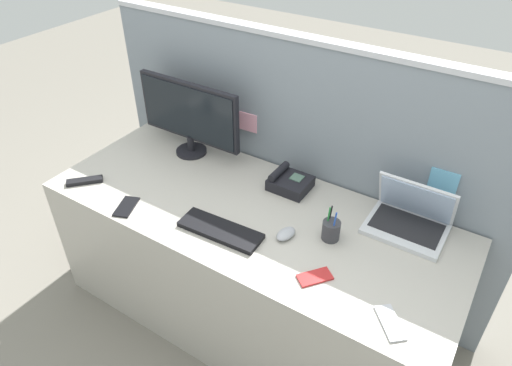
{
  "coord_description": "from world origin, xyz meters",
  "views": [
    {
      "loc": [
        0.89,
        -1.35,
        2.04
      ],
      "look_at": [
        0.0,
        0.05,
        0.84
      ],
      "focal_mm": 32.41,
      "sensor_mm": 36.0,
      "label": 1
    }
  ],
  "objects": [
    {
      "name": "computer_mouse_right_hand",
      "position": [
        0.22,
        -0.07,
        0.73
      ],
      "size": [
        0.08,
        0.11,
        0.03
      ],
      "primitive_type": "ellipsoid",
      "rotation": [
        0.0,
        0.0,
        -0.17
      ],
      "color": "#9EA0A8",
      "rests_on": "desk"
    },
    {
      "name": "laptop",
      "position": [
        0.63,
        0.27,
        0.77
      ],
      "size": [
        0.33,
        0.25,
        0.22
      ],
      "color": "silver",
      "rests_on": "desk"
    },
    {
      "name": "desk_phone",
      "position": [
        0.06,
        0.24,
        0.75
      ],
      "size": [
        0.18,
        0.16,
        0.09
      ],
      "color": "black",
      "rests_on": "desk"
    },
    {
      "name": "tv_remote",
      "position": [
        -0.8,
        -0.26,
        0.73
      ],
      "size": [
        0.15,
        0.15,
        0.02
      ],
      "primitive_type": "cube",
      "rotation": [
        0.0,
        0.0,
        -0.75
      ],
      "color": "black",
      "rests_on": "desk"
    },
    {
      "name": "desktop_monitor",
      "position": [
        -0.53,
        0.25,
        0.94
      ],
      "size": [
        0.6,
        0.16,
        0.4
      ],
      "color": "black",
      "rests_on": "desk"
    },
    {
      "name": "keyboard_main",
      "position": [
        -0.03,
        -0.19,
        0.73
      ],
      "size": [
        0.37,
        0.14,
        0.02
      ],
      "primitive_type": "cube",
      "rotation": [
        0.0,
        0.0,
        0.06
      ],
      "color": "black",
      "rests_on": "desk"
    },
    {
      "name": "cubicle_divider",
      "position": [
        -0.0,
        0.42,
        0.7
      ],
      "size": [
        2.16,
        0.08,
        1.39
      ],
      "color": "gray",
      "rests_on": "ground_plane"
    },
    {
      "name": "ground_plane",
      "position": [
        0.0,
        0.0,
        0.0
      ],
      "size": [
        10.0,
        10.0,
        0.0
      ],
      "primitive_type": "plane",
      "color": "slate"
    },
    {
      "name": "cell_phone_red_case",
      "position": [
        0.43,
        -0.21,
        0.72
      ],
      "size": [
        0.13,
        0.14,
        0.01
      ],
      "primitive_type": "cube",
      "rotation": [
        0.0,
        0.0,
        -0.67
      ],
      "color": "#B22323",
      "rests_on": "desk"
    },
    {
      "name": "pen_cup",
      "position": [
        0.38,
        0.03,
        0.76
      ],
      "size": [
        0.08,
        0.08,
        0.16
      ],
      "color": "#333338",
      "rests_on": "desk"
    },
    {
      "name": "cell_phone_silver_slab",
      "position": [
        0.74,
        -0.26,
        0.72
      ],
      "size": [
        0.15,
        0.15,
        0.01
      ],
      "primitive_type": "cube",
      "rotation": [
        0.0,
        0.0,
        0.73
      ],
      "color": "#B7BAC1",
      "rests_on": "desk"
    },
    {
      "name": "desk",
      "position": [
        0.0,
        0.0,
        0.36
      ],
      "size": [
        1.92,
        0.76,
        0.72
      ],
      "primitive_type": "cube",
      "color": "#ADA89E",
      "rests_on": "ground_plane"
    },
    {
      "name": "cell_phone_black_slab",
      "position": [
        -0.48,
        -0.29,
        0.72
      ],
      "size": [
        0.12,
        0.16,
        0.01
      ],
      "primitive_type": "cube",
      "rotation": [
        0.0,
        0.0,
        0.37
      ],
      "color": "black",
      "rests_on": "desk"
    }
  ]
}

